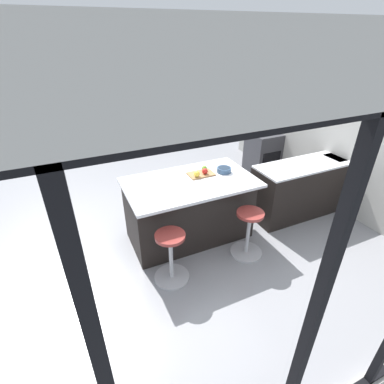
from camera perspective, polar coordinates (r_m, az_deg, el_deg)
name	(u,v)px	position (r m, az deg, el deg)	size (l,w,h in m)	color
ground_plane	(188,232)	(4.53, -0.77, -7.80)	(7.05, 7.05, 0.00)	gray
interior_partition_left	(336,123)	(5.49, 26.58, 12.06)	(0.15, 5.38, 2.76)	beige
sink_cabinet	(321,183)	(5.40, 24.04, 1.59)	(2.52, 0.60, 1.17)	black
oven_range	(263,153)	(6.45, 13.76, 7.53)	(0.60, 0.61, 0.86)	#38383D
kitchen_island	(189,209)	(4.18, -0.56, -3.30)	(1.77, 1.04, 0.95)	black
stool_by_window	(248,235)	(4.02, 10.96, -8.24)	(0.44, 0.44, 0.68)	#B7B7BC
stool_middle	(171,258)	(3.60, -4.14, -12.90)	(0.44, 0.44, 0.68)	#B7B7BC
cutting_board	(201,174)	(4.09, 1.75, 3.56)	(0.36, 0.24, 0.02)	olive
apple_yellow	(197,174)	(3.98, 0.96, 3.59)	(0.08, 0.08, 0.08)	gold
apple_green	(204,168)	(4.16, 2.46, 4.71)	(0.08, 0.08, 0.08)	#609E2D
apple_red	(205,171)	(4.06, 2.56, 4.12)	(0.08, 0.08, 0.08)	red
fruit_bowl	(224,170)	(4.18, 6.32, 4.41)	(0.20, 0.20, 0.07)	#334C6B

